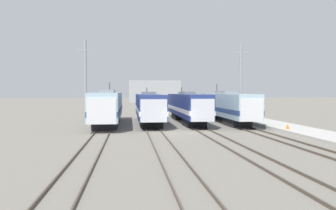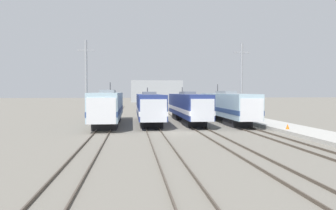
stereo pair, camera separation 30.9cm
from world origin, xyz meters
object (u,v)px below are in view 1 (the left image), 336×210
at_px(traffic_cone, 288,126).
at_px(catenary_tower_left, 86,80).
at_px(locomotive_center_left, 149,107).
at_px(locomotive_center_right, 187,107).
at_px(locomotive_far_left, 108,107).
at_px(locomotive_far_right, 226,106).
at_px(catenary_tower_right, 241,81).

bearing_deg(traffic_cone, catenary_tower_left, 148.58).
height_order(catenary_tower_left, traffic_cone, catenary_tower_left).
xyz_separation_m(locomotive_center_left, locomotive_center_right, (5.14, 0.46, 0.01)).
distance_m(locomotive_far_left, locomotive_far_right, 15.48).
relative_size(locomotive_far_left, catenary_tower_left, 1.71).
bearing_deg(catenary_tower_left, locomotive_center_right, -5.00).
xyz_separation_m(locomotive_center_right, catenary_tower_right, (7.69, 1.16, 3.45)).
bearing_deg(locomotive_far_right, locomotive_center_left, 179.37).
xyz_separation_m(catenary_tower_left, traffic_cone, (21.28, -13.00, -4.93)).
bearing_deg(catenary_tower_right, locomotive_far_right, -145.76).
height_order(catenary_tower_right, traffic_cone, catenary_tower_right).
distance_m(locomotive_center_right, catenary_tower_right, 8.51).
height_order(locomotive_center_right, catenary_tower_right, catenary_tower_right).
xyz_separation_m(locomotive_center_right, traffic_cone, (7.99, -11.84, -1.48)).
bearing_deg(locomotive_center_left, catenary_tower_right, 7.22).
relative_size(locomotive_center_right, catenary_tower_right, 1.81).
relative_size(catenary_tower_right, traffic_cone, 21.18).
distance_m(locomotive_far_left, traffic_cone, 20.80).
bearing_deg(locomotive_center_right, locomotive_far_right, -6.38).
bearing_deg(locomotive_far_left, locomotive_center_left, 16.72).
distance_m(locomotive_far_right, catenary_tower_right, 4.61).
relative_size(locomotive_far_left, locomotive_center_right, 0.95).
relative_size(locomotive_center_left, traffic_cone, 36.51).
bearing_deg(catenary_tower_left, locomotive_center_left, -11.26).
relative_size(locomotive_center_right, catenary_tower_left, 1.81).
bearing_deg(catenary_tower_right, locomotive_far_left, -170.00).
height_order(locomotive_far_left, locomotive_center_left, locomotive_far_left).
bearing_deg(catenary_tower_left, locomotive_far_right, -5.38).
bearing_deg(locomotive_far_right, catenary_tower_right, 34.24).
relative_size(locomotive_far_left, locomotive_center_left, 0.99).
height_order(locomotive_center_left, catenary_tower_right, catenary_tower_right).
distance_m(locomotive_center_right, traffic_cone, 14.36).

